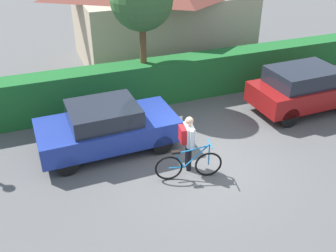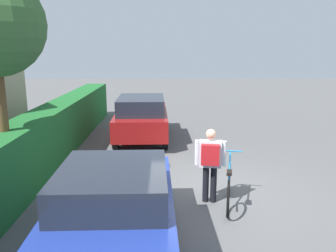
{
  "view_description": "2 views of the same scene",
  "coord_description": "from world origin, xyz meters",
  "px_view_note": "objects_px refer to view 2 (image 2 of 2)",
  "views": [
    {
      "loc": [
        -3.94,
        -7.74,
        6.19
      ],
      "look_at": [
        -0.55,
        1.12,
        0.73
      ],
      "focal_mm": 41.23,
      "sensor_mm": 36.0,
      "label": 1
    },
    {
      "loc": [
        -7.13,
        0.93,
        3.17
      ],
      "look_at": [
        0.75,
        0.83,
        1.38
      ],
      "focal_mm": 36.65,
      "sensor_mm": 36.0,
      "label": 2
    }
  ],
  "objects_px": {
    "parked_car_far": "(142,117)",
    "bicycle": "(229,186)",
    "person_rider": "(210,159)",
    "parked_car_near": "(114,208)"
  },
  "relations": [
    {
      "from": "bicycle",
      "to": "parked_car_near",
      "type": "bearing_deg",
      "value": 127.41
    },
    {
      "from": "person_rider",
      "to": "parked_car_near",
      "type": "bearing_deg",
      "value": 135.0
    },
    {
      "from": "parked_car_far",
      "to": "bicycle",
      "type": "distance_m",
      "value": 5.73
    },
    {
      "from": "parked_car_near",
      "to": "person_rider",
      "type": "xyz_separation_m",
      "value": [
        1.73,
        -1.73,
        0.22
      ]
    },
    {
      "from": "bicycle",
      "to": "person_rider",
      "type": "distance_m",
      "value": 0.68
    },
    {
      "from": "parked_car_far",
      "to": "person_rider",
      "type": "distance_m",
      "value": 5.47
    },
    {
      "from": "parked_car_far",
      "to": "bicycle",
      "type": "relative_size",
      "value": 2.36
    },
    {
      "from": "parked_car_far",
      "to": "person_rider",
      "type": "height_order",
      "value": "person_rider"
    },
    {
      "from": "parked_car_far",
      "to": "person_rider",
      "type": "xyz_separation_m",
      "value": [
        -5.19,
        -1.73,
        0.13
      ]
    },
    {
      "from": "parked_car_far",
      "to": "person_rider",
      "type": "bearing_deg",
      "value": -161.53
    }
  ]
}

